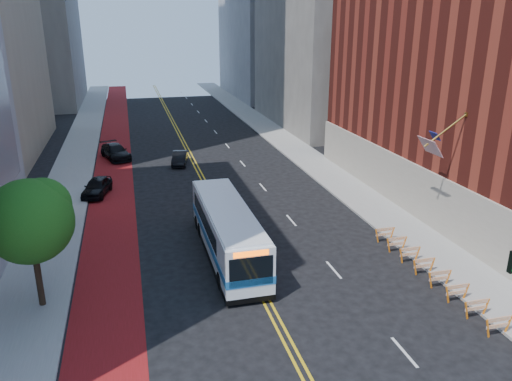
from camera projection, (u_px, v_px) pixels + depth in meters
The scene contains 13 objects.
ground at pixel (288, 342), 22.87m from camera, with size 160.00×160.00×0.00m, color black.
sidewalk_left at pixel (71, 175), 47.51m from camera, with size 4.00×140.00×0.15m, color gray.
sidewalk_right at pixel (308, 158), 53.19m from camera, with size 4.00×140.00×0.15m, color gray.
bus_lane_paint at pixel (113, 173), 48.46m from camera, with size 3.60×140.00×0.01m, color maroon.
center_line_inner at pixel (195, 167), 50.33m from camera, with size 0.14×140.00×0.01m, color gold.
center_line_outer at pixel (198, 167), 50.42m from camera, with size 0.14×140.00×0.01m, color gold.
lane_dashes at pixel (227, 146), 58.84m from camera, with size 0.14×98.20×0.01m.
construction_barriers at pixel (432, 270), 28.06m from camera, with size 1.42×10.91×1.00m.
street_tree at pixel (31, 218), 24.17m from camera, with size 4.20×4.20×6.70m.
transit_bus at pixel (227, 230), 30.79m from camera, with size 2.68×12.02×3.30m.
car_a at pixel (97, 187), 41.97m from camera, with size 1.74×4.33×1.48m, color black.
car_b at pixel (180, 158), 51.01m from camera, with size 1.40×4.02×1.32m, color black.
car_c at pixel (116, 152), 53.08m from camera, with size 2.15×5.30×1.54m, color black.
Camera 1 is at (-6.26, -18.43, 13.96)m, focal length 35.00 mm.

